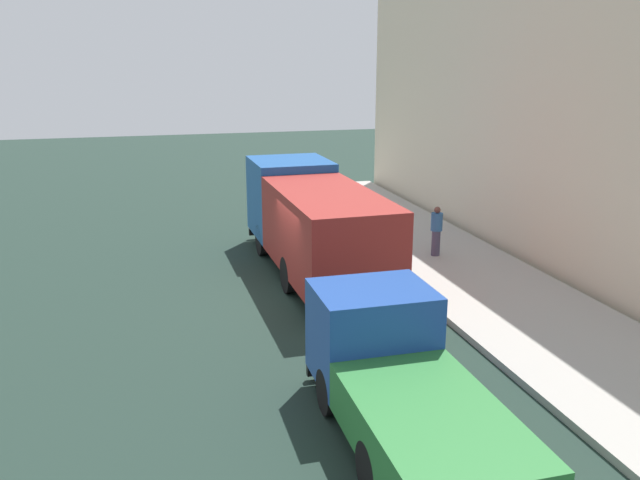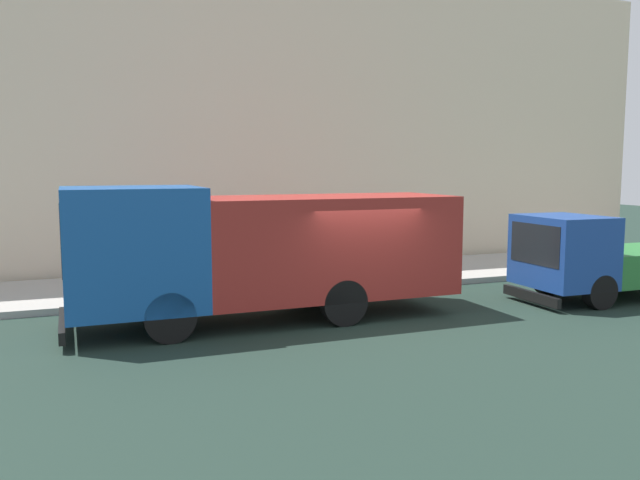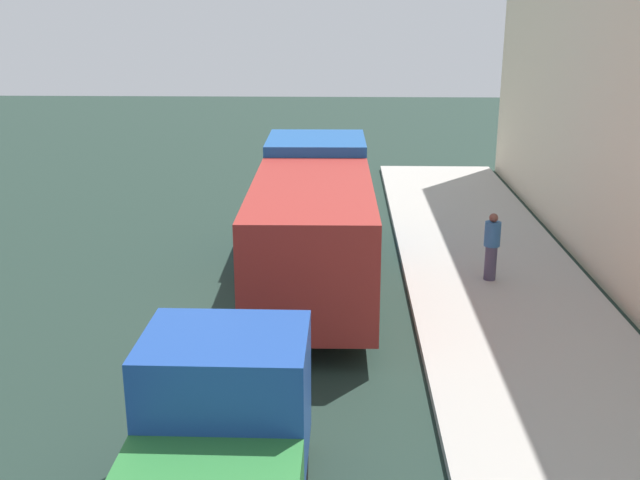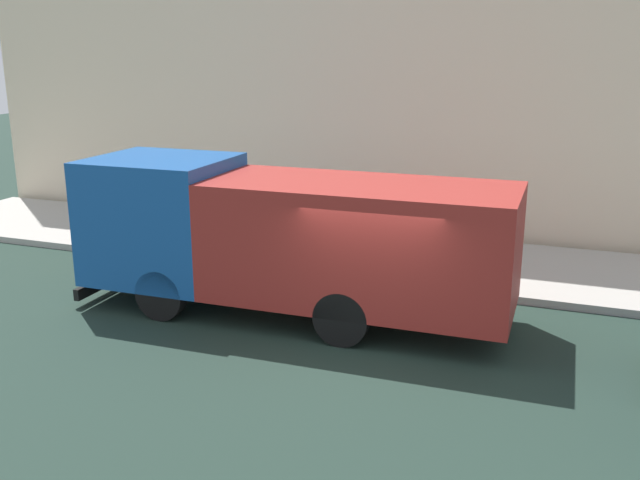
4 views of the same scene
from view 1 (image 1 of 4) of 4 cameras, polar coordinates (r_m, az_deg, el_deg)
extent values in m
plane|color=#1D2F27|center=(17.68, -1.66, -5.06)|extent=(80.00, 80.00, 0.00)
cube|color=#A6A29A|center=(19.44, 13.21, -3.28)|extent=(4.25, 30.00, 0.17)
cube|color=beige|center=(19.89, 20.90, 10.87)|extent=(0.50, 30.00, 9.88)
cube|color=#174E9C|center=(21.84, -2.57, 3.75)|extent=(2.52, 2.75, 2.49)
cube|color=black|center=(23.06, -3.37, 5.13)|extent=(2.08, 0.09, 1.40)
cube|color=maroon|center=(17.90, 0.65, 0.67)|extent=(2.56, 5.79, 2.24)
cube|color=black|center=(23.53, -3.35, 0.91)|extent=(2.38, 0.15, 0.24)
cylinder|color=black|center=(21.40, -5.02, 0.01)|extent=(0.31, 1.01, 1.01)
cylinder|color=black|center=(21.91, 0.57, 0.44)|extent=(0.31, 1.01, 1.01)
cylinder|color=black|center=(17.95, -2.70, -3.04)|extent=(0.31, 1.01, 1.01)
cylinder|color=black|center=(18.55, 3.86, -2.43)|extent=(0.31, 1.01, 1.01)
cube|color=#1B4194|center=(12.30, 4.56, -8.10)|extent=(2.14, 1.76, 1.77)
cube|color=black|center=(12.96, 3.32, -5.78)|extent=(1.79, 0.07, 0.99)
cube|color=#287132|center=(10.28, 9.76, -16.35)|extent=(2.15, 3.73, 0.84)
cube|color=black|center=(13.55, 3.12, -10.74)|extent=(2.05, 0.13, 0.24)
cylinder|color=black|center=(12.14, 0.84, -13.05)|extent=(0.31, 0.85, 0.84)
cylinder|color=black|center=(12.70, 8.98, -11.88)|extent=(0.31, 0.85, 0.84)
cylinder|color=black|center=(10.21, 4.69, -19.22)|extent=(0.31, 0.85, 0.84)
cylinder|color=black|center=(10.88, 14.25, -17.30)|extent=(0.31, 0.85, 0.84)
cylinder|color=#453D55|center=(21.04, 10.04, -0.25)|extent=(0.36, 0.36, 0.81)
cylinder|color=#2D598F|center=(20.86, 10.13, 1.57)|extent=(0.49, 0.49, 0.56)
sphere|color=brown|center=(20.77, 10.18, 2.59)|extent=(0.20, 0.20, 0.20)
camera|label=2|loc=(23.77, -37.20, 5.64)|focal=36.06mm
camera|label=3|loc=(5.70, 56.81, 8.33)|focal=42.15mm
camera|label=4|loc=(14.89, -45.55, 6.85)|focal=39.58mm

